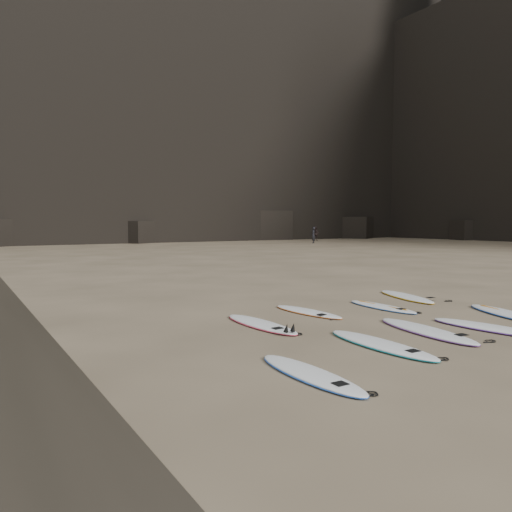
# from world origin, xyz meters

# --- Properties ---
(ground) EXTENTS (240.00, 240.00, 0.00)m
(ground) POSITION_xyz_m (0.00, 0.00, 0.00)
(ground) COLOR #897559
(ground) RESTS_ON ground
(headland) EXTENTS (170.00, 101.00, 63.47)m
(headland) POSITION_xyz_m (23.84, 48.78, 21.02)
(headland) COLOR black
(headland) RESTS_ON ground
(surfboard_0) EXTENTS (0.58, 2.39, 0.09)m
(surfboard_0) POSITION_xyz_m (-4.15, -1.08, 0.04)
(surfboard_0) COLOR white
(surfboard_0) RESTS_ON ground
(surfboard_1) EXTENTS (0.68, 2.66, 0.10)m
(surfboard_1) POSITION_xyz_m (-1.96, -0.35, 0.05)
(surfboard_1) COLOR white
(surfboard_1) RESTS_ON ground
(surfboard_2) EXTENTS (1.05, 2.82, 0.10)m
(surfboard_2) POSITION_xyz_m (-0.31, 0.00, 0.05)
(surfboard_2) COLOR white
(surfboard_2) RESTS_ON ground
(surfboard_3) EXTENTS (1.00, 2.76, 0.10)m
(surfboard_3) POSITION_xyz_m (1.08, -0.57, 0.05)
(surfboard_3) COLOR white
(surfboard_3) RESTS_ON ground
(surfboard_4) EXTENTS (1.58, 2.85, 0.10)m
(surfboard_4) POSITION_xyz_m (2.90, 0.19, 0.05)
(surfboard_4) COLOR white
(surfboard_4) RESTS_ON ground
(surfboard_5) EXTENTS (0.70, 2.57, 0.09)m
(surfboard_5) POSITION_xyz_m (-2.88, 2.36, 0.05)
(surfboard_5) COLOR white
(surfboard_5) RESTS_ON ground
(surfboard_6) EXTENTS (0.79, 2.34, 0.08)m
(surfboard_6) POSITION_xyz_m (-1.07, 3.03, 0.04)
(surfboard_6) COLOR white
(surfboard_6) RESTS_ON ground
(surfboard_7) EXTENTS (0.59, 2.34, 0.08)m
(surfboard_7) POSITION_xyz_m (1.06, 2.59, 0.04)
(surfboard_7) COLOR white
(surfboard_7) RESTS_ON ground
(surfboard_8) EXTENTS (1.38, 2.77, 0.10)m
(surfboard_8) POSITION_xyz_m (2.97, 3.47, 0.05)
(surfboard_8) COLOR white
(surfboard_8) RESTS_ON ground
(person_a) EXTENTS (0.73, 0.72, 1.70)m
(person_a) POSITION_xyz_m (23.76, 34.69, 0.85)
(person_a) COLOR black
(person_a) RESTS_ON ground
(person_b) EXTENTS (0.97, 1.03, 1.69)m
(person_b) POSITION_xyz_m (27.57, 39.07, 0.84)
(person_b) COLOR black
(person_b) RESTS_ON ground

